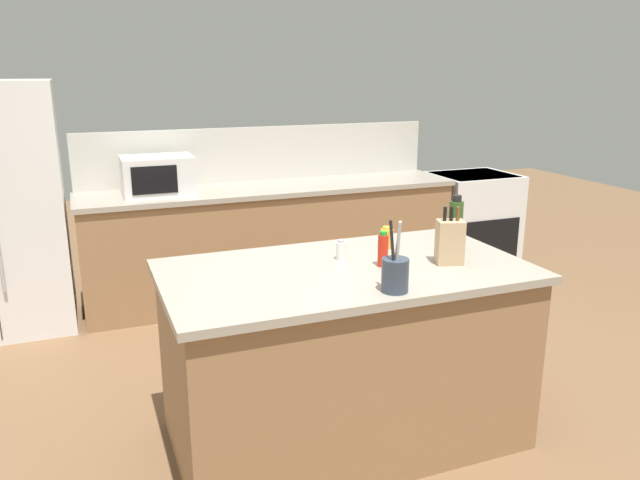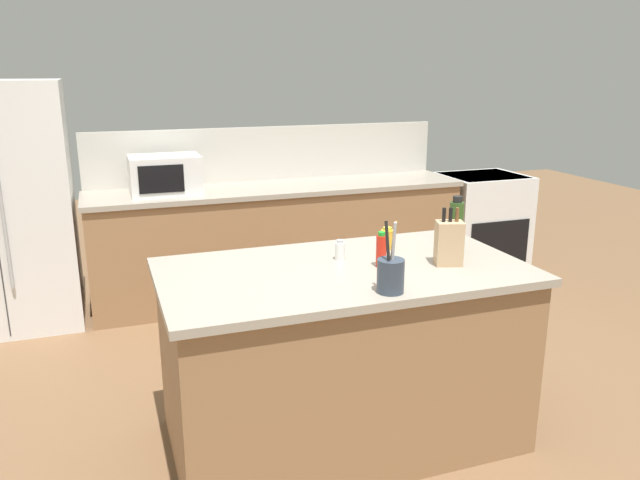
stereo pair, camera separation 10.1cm
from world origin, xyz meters
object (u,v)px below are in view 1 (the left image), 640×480
object	(u,v)px
honey_jar	(387,238)
hot_sauce_bottle	(383,250)
range_oven	(471,221)
utensil_crock	(395,274)
knife_block	(450,242)
salt_shaker	(341,250)
olive_oil_bottle	(455,225)
microwave	(158,175)

from	to	relation	value
honey_jar	hot_sauce_bottle	distance (m)	0.33
range_oven	utensil_crock	bearing A→B (deg)	-130.57
knife_block	hot_sauce_bottle	size ratio (longest dim) A/B	1.63
salt_shaker	olive_oil_bottle	xyz separation A→B (m)	(0.62, -0.09, 0.10)
range_oven	knife_block	distance (m)	2.98
knife_block	olive_oil_bottle	bearing A→B (deg)	68.47
honey_jar	hot_sauce_bottle	world-z (taller)	hot_sauce_bottle
honey_jar	hot_sauce_bottle	bearing A→B (deg)	-120.75
microwave	salt_shaker	size ratio (longest dim) A/B	5.07
olive_oil_bottle	salt_shaker	bearing A→B (deg)	171.91
range_oven	knife_block	size ratio (longest dim) A/B	3.17
utensil_crock	hot_sauce_bottle	size ratio (longest dim) A/B	1.80
knife_block	salt_shaker	distance (m)	0.55
microwave	hot_sauce_bottle	xyz separation A→B (m)	(0.79, -2.24, -0.06)
microwave	utensil_crock	xyz separation A→B (m)	(0.68, -2.59, -0.07)
range_oven	honey_jar	bearing A→B (deg)	-134.56
microwave	salt_shaker	distance (m)	2.17
utensil_crock	range_oven	bearing A→B (deg)	49.43
salt_shaker	utensil_crock	bearing A→B (deg)	-86.36
utensil_crock	olive_oil_bottle	distance (m)	0.73
microwave	olive_oil_bottle	world-z (taller)	olive_oil_bottle
range_oven	olive_oil_bottle	xyz separation A→B (m)	(-1.63, -2.15, 0.62)
microwave	honey_jar	xyz separation A→B (m)	(0.96, -1.96, -0.09)
hot_sauce_bottle	microwave	bearing A→B (deg)	109.47
hot_sauce_bottle	olive_oil_bottle	xyz separation A→B (m)	(0.47, 0.09, 0.06)
honey_jar	olive_oil_bottle	distance (m)	0.37
knife_block	honey_jar	size ratio (longest dim) A/B	2.44
utensil_crock	olive_oil_bottle	world-z (taller)	utensil_crock
hot_sauce_bottle	salt_shaker	world-z (taller)	hot_sauce_bottle
honey_jar	range_oven	bearing A→B (deg)	45.44
utensil_crock	salt_shaker	size ratio (longest dim) A/B	3.04
utensil_crock	hot_sauce_bottle	xyz separation A→B (m)	(0.12, 0.34, 0.00)
microwave	knife_block	distance (m)	2.58
microwave	range_oven	bearing A→B (deg)	-0.00
knife_block	salt_shaker	xyz separation A→B (m)	(-0.48, 0.26, -0.06)
range_oven	honey_jar	world-z (taller)	honey_jar
honey_jar	hot_sauce_bottle	xyz separation A→B (m)	(-0.17, -0.28, 0.03)
range_oven	salt_shaker	distance (m)	3.10
range_oven	olive_oil_bottle	size ratio (longest dim) A/B	3.01
microwave	salt_shaker	bearing A→B (deg)	-72.67
range_oven	knife_block	xyz separation A→B (m)	(-1.77, -2.32, 0.59)
utensil_crock	honey_jar	distance (m)	0.69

